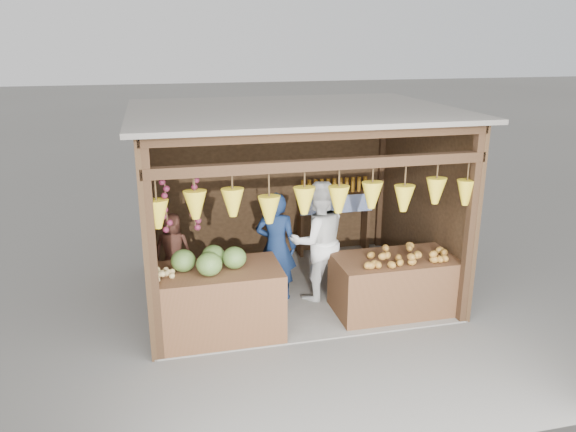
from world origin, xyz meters
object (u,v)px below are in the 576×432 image
object	(u,v)px
counter_right	(394,285)
vendor_seated	(173,250)
counter_left	(220,303)
woman_standing	(318,241)
man_standing	(276,247)

from	to	relation	value
counter_right	vendor_seated	world-z (taller)	vendor_seated
vendor_seated	counter_left	bearing A→B (deg)	131.84
counter_right	woman_standing	size ratio (longest dim) A/B	0.93
man_standing	woman_standing	xyz separation A→B (m)	(0.57, -0.11, 0.07)
counter_left	woman_standing	world-z (taller)	woman_standing
vendor_seated	woman_standing	bearing A→B (deg)	-172.22
counter_left	woman_standing	xyz separation A→B (m)	(1.47, 0.75, 0.41)
woman_standing	vendor_seated	size ratio (longest dim) A/B	1.67
counter_right	man_standing	xyz separation A→B (m)	(-1.45, 0.75, 0.40)
counter_right	vendor_seated	size ratio (longest dim) A/B	1.56
counter_right	man_standing	world-z (taller)	man_standing
man_standing	counter_right	bearing A→B (deg)	172.58
counter_right	vendor_seated	xyz separation A→B (m)	(-2.85, 0.95, 0.40)
man_standing	vendor_seated	bearing A→B (deg)	11.72
woman_standing	vendor_seated	xyz separation A→B (m)	(-1.97, 0.31, -0.07)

